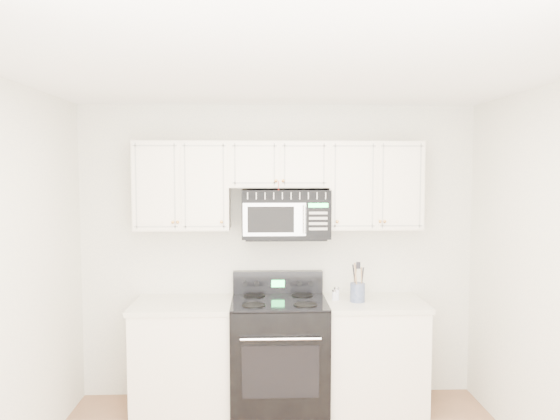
{
  "coord_description": "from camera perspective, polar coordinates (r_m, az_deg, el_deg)",
  "views": [
    {
      "loc": [
        -0.16,
        -3.1,
        2.03
      ],
      "look_at": [
        0.0,
        1.3,
        1.71
      ],
      "focal_mm": 35.0,
      "sensor_mm": 36.0,
      "label": 1
    }
  ],
  "objects": [
    {
      "name": "shaker_salt",
      "position": [
        4.72,
        5.69,
        -8.83
      ],
      "size": [
        0.04,
        0.04,
        0.09
      ],
      "color": "silver",
      "rests_on": "base_cabinet_right"
    },
    {
      "name": "range",
      "position": [
        4.77,
        -0.1,
        -14.69
      ],
      "size": [
        0.8,
        0.72,
        1.13
      ],
      "color": "black",
      "rests_on": "ground"
    },
    {
      "name": "base_cabinet_left",
      "position": [
        4.85,
        -9.89,
        -15.15
      ],
      "size": [
        0.86,
        0.65,
        0.92
      ],
      "color": "#EDE5CF",
      "rests_on": "ground"
    },
    {
      "name": "utensil_crock",
      "position": [
        4.69,
        8.11,
        -8.44
      ],
      "size": [
        0.13,
        0.13,
        0.33
      ],
      "color": "slate",
      "rests_on": "base_cabinet_right"
    },
    {
      "name": "upper_cabinets",
      "position": [
        4.69,
        -0.13,
        3.04
      ],
      "size": [
        2.44,
        0.37,
        0.75
      ],
      "color": "#EDE5CF",
      "rests_on": "ground"
    },
    {
      "name": "shaker_pepper",
      "position": [
        4.73,
        5.95,
        -8.67
      ],
      "size": [
        0.05,
        0.05,
        0.11
      ],
      "color": "silver",
      "rests_on": "base_cabinet_right"
    },
    {
      "name": "base_cabinet_right",
      "position": [
        4.91,
        9.65,
        -14.93
      ],
      "size": [
        0.86,
        0.65,
        0.92
      ],
      "color": "#EDE5CF",
      "rests_on": "ground"
    },
    {
      "name": "room",
      "position": [
        3.19,
        0.88,
        -9.02
      ],
      "size": [
        3.51,
        3.51,
        2.61
      ],
      "color": "#A06B49",
      "rests_on": "ground"
    },
    {
      "name": "microwave",
      "position": [
        4.68,
        0.59,
        -0.38
      ],
      "size": [
        0.74,
        0.42,
        0.41
      ],
      "color": "black",
      "rests_on": "ground"
    }
  ]
}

